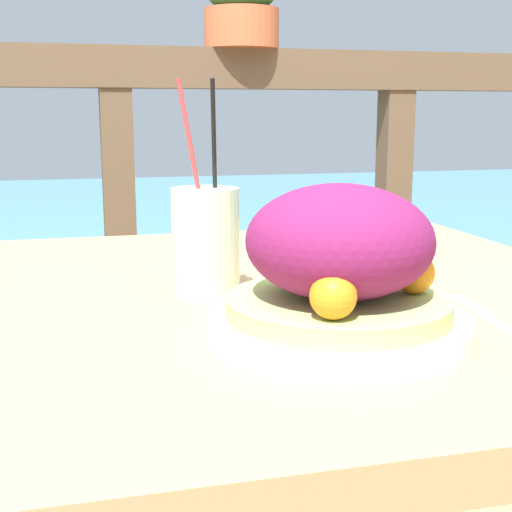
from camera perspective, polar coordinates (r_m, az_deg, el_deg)
patio_table at (r=0.85m, az=-6.76°, el=-9.47°), size 1.12×0.85×0.73m
railing_fence at (r=1.67m, az=-10.90°, el=4.43°), size 2.80×0.08×1.08m
sea_backdrop at (r=4.22m, az=-12.84°, el=1.01°), size 12.00×4.00×0.39m
salad_plate at (r=0.66m, az=6.66°, el=-1.25°), size 0.25×0.25×0.14m
drink_glass at (r=0.82m, az=-4.07°, el=1.24°), size 0.08×0.08×0.24m
fork at (r=0.75m, az=18.16°, el=-4.86°), size 0.04×0.18×0.00m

